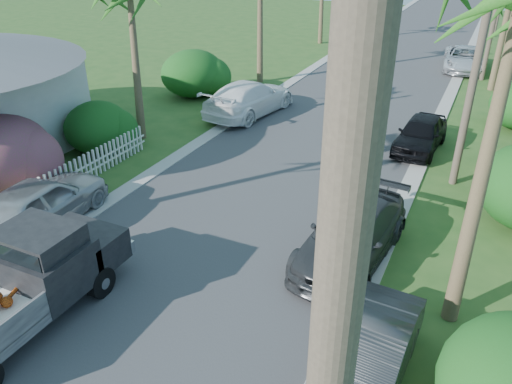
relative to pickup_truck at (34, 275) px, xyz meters
The scene contains 15 objects.
road 23.12m from the pickup_truck, 84.53° to the left, with size 8.00×100.00×0.02m, color #38383A.
curb_left 23.11m from the pickup_truck, 95.22° to the left, with size 0.60×100.00×0.06m, color #A5A39E.
curb_right 23.91m from the pickup_truck, 74.21° to the left, with size 0.60×100.00×0.06m, color #A5A39E.
pickup_truck is the anchor object (origin of this frame).
parked_car_rn 7.29m from the pickup_truck, ahead, with size 1.39×3.98×1.31m, color #292B2E.
parked_car_rm 7.74m from the pickup_truck, 41.38° to the left, with size 1.94×4.77×1.38m, color #2F3234.
parked_car_rf 14.91m from the pickup_truck, 65.35° to the left, with size 1.56×3.88×1.32m, color black.
parked_car_rd 28.67m from the pickup_truck, 76.82° to the left, with size 2.32×5.03×1.40m, color silver.
parked_car_ln 3.93m from the pickup_truck, 135.61° to the left, with size 1.84×4.57×1.56m, color #A9ACB0.
parked_car_lf 14.66m from the pickup_truck, 97.08° to the left, with size 2.22×5.45×1.58m, color white.
shrub_l_b 6.88m from the pickup_truck, 144.54° to the left, with size 3.00×3.30×2.60m, color #BA1A6D.
shrub_l_c 9.53m from the pickup_truck, 123.06° to the left, with size 2.40×2.64×2.00m, color #1B4D16.
shrub_l_d 17.01m from the pickup_truck, 109.94° to the left, with size 3.20×3.52×2.40m, color #1B4D16.
picket_fence 5.18m from the pickup_truck, 137.45° to the left, with size 0.10×11.00×1.00m, color white.
utility_pole_b 13.95m from the pickup_truck, 54.63° to the left, with size 1.60×0.26×9.00m.
Camera 1 is at (6.07, -3.94, 7.78)m, focal length 35.00 mm.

